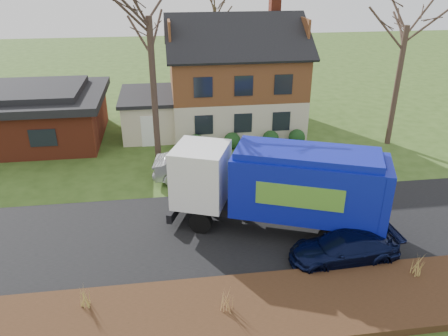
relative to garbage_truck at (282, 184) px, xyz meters
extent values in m
plane|color=#304918|center=(-1.82, 0.29, -2.33)|extent=(120.00, 120.00, 0.00)
cube|color=black|center=(-1.82, 0.29, -2.32)|extent=(80.00, 7.00, 0.02)
cube|color=black|center=(-1.82, -5.01, -2.18)|extent=(80.00, 3.50, 0.30)
cube|color=beige|center=(0.18, 14.29, -0.98)|extent=(9.00, 7.50, 2.70)
cube|color=#522E17|center=(0.18, 14.29, 1.77)|extent=(9.00, 7.50, 2.80)
cube|color=maroon|center=(3.18, 15.29, 6.14)|extent=(0.70, 0.90, 1.60)
cube|color=beige|center=(-6.02, 13.79, -1.03)|extent=(3.50, 5.50, 2.60)
cube|color=black|center=(-6.02, 13.79, 0.39)|extent=(3.90, 5.90, 0.24)
cube|color=maroon|center=(-13.82, 13.29, -0.93)|extent=(9.00, 7.50, 2.80)
cube|color=black|center=(-13.82, 13.29, 0.72)|extent=(9.80, 8.20, 0.50)
cube|color=black|center=(-13.82, 13.29, 1.17)|extent=(7.00, 6.00, 0.40)
cylinder|color=black|center=(-3.58, 0.28, -1.81)|extent=(1.09, 0.70, 1.04)
cylinder|color=black|center=(-2.82, 2.23, -1.81)|extent=(1.09, 0.70, 1.04)
cylinder|color=black|center=(1.70, -1.79, -1.81)|extent=(1.09, 0.70, 1.04)
cylinder|color=black|center=(2.47, 0.16, -1.81)|extent=(1.09, 0.70, 1.04)
cylinder|color=black|center=(2.91, -2.26, -1.81)|extent=(1.09, 0.70, 1.04)
cylinder|color=black|center=(3.67, -0.32, -1.81)|extent=(1.09, 0.70, 1.04)
cube|color=black|center=(0.04, -0.02, -1.48)|extent=(8.42, 4.24, 0.35)
cube|color=white|center=(-3.43, 1.35, 0.07)|extent=(3.04, 3.16, 2.69)
cube|color=black|center=(-4.46, 1.75, 0.21)|extent=(0.87, 2.07, 0.90)
cube|color=black|center=(-4.55, 1.78, -1.78)|extent=(1.14, 2.41, 0.45)
cube|color=#0C169B|center=(0.93, -0.36, 0.07)|extent=(6.76, 4.61, 2.69)
cube|color=#0C169B|center=(0.93, -0.36, 1.56)|extent=(6.37, 4.22, 0.30)
cube|color=#0C169B|center=(3.94, -1.54, -0.03)|extent=(1.25, 2.49, 2.89)
cube|color=#55912F|center=(0.33, -1.49, 0.16)|extent=(3.36, 1.35, 1.00)
cube|color=#55912F|center=(1.25, 0.87, 0.16)|extent=(3.36, 1.35, 1.00)
imported|color=#A8ABB0|center=(-3.09, 5.52, -1.47)|extent=(5.39, 2.52, 1.71)
imported|color=black|center=(1.96, -2.67, -1.68)|extent=(4.56, 2.05, 1.30)
cylinder|color=#382922|center=(-5.44, 7.94, 1.97)|extent=(0.36, 0.36, 8.60)
cylinder|color=#433228|center=(9.96, 9.34, 1.52)|extent=(0.35, 0.35, 7.69)
cylinder|color=#46372A|center=(-0.32, 21.74, 1.59)|extent=(0.30, 0.30, 7.82)
cone|color=tan|center=(-7.98, -4.28, -1.56)|extent=(0.04, 0.04, 0.93)
cone|color=tan|center=(-8.14, -4.28, -1.56)|extent=(0.04, 0.04, 0.93)
cone|color=tan|center=(-7.83, -4.28, -1.56)|extent=(0.04, 0.04, 0.93)
cone|color=tan|center=(-7.98, -4.16, -1.56)|extent=(0.04, 0.04, 0.93)
cone|color=tan|center=(-7.98, -4.40, -1.56)|extent=(0.04, 0.04, 0.93)
cone|color=tan|center=(-3.19, -5.08, -1.59)|extent=(0.04, 0.04, 0.88)
cone|color=tan|center=(-3.33, -5.08, -1.59)|extent=(0.04, 0.04, 0.88)
cone|color=tan|center=(-3.05, -5.08, -1.59)|extent=(0.04, 0.04, 0.88)
cone|color=tan|center=(-3.19, -4.97, -1.59)|extent=(0.04, 0.04, 0.88)
cone|color=tan|center=(-3.19, -5.19, -1.59)|extent=(0.04, 0.04, 0.88)
cone|color=tan|center=(4.26, -4.24, -1.58)|extent=(0.04, 0.04, 0.90)
cone|color=tan|center=(4.10, -4.24, -1.58)|extent=(0.04, 0.04, 0.90)
cone|color=tan|center=(4.42, -4.24, -1.58)|extent=(0.04, 0.04, 0.90)
cone|color=tan|center=(4.26, -4.11, -1.58)|extent=(0.04, 0.04, 0.90)
cone|color=tan|center=(4.26, -4.37, -1.58)|extent=(0.04, 0.04, 0.90)
camera|label=1|loc=(-4.85, -16.43, 8.76)|focal=35.00mm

